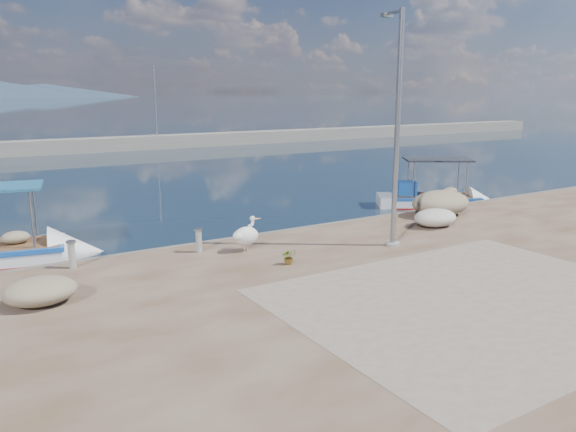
# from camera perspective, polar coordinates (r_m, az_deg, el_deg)

# --- Properties ---
(ground) EXTENTS (1400.00, 1400.00, 0.00)m
(ground) POSITION_cam_1_polar(r_m,az_deg,el_deg) (15.20, 7.60, -7.44)
(ground) COLOR #162635
(ground) RESTS_ON ground
(quay_patch) EXTENTS (9.00, 7.00, 0.01)m
(quay_patch) POSITION_cam_1_polar(r_m,az_deg,el_deg) (13.72, 18.98, -8.03)
(quay_patch) COLOR gray
(quay_patch) RESTS_ON quay
(breakwater) EXTENTS (120.00, 2.20, 7.50)m
(breakwater) POSITION_cam_1_polar(r_m,az_deg,el_deg) (52.02, -21.57, 6.61)
(breakwater) COLOR gray
(breakwater) RESTS_ON ground
(boat_right) EXTENTS (5.44, 4.38, 2.57)m
(boat_right) POSITION_cam_1_polar(r_m,az_deg,el_deg) (26.69, 14.61, 1.39)
(boat_right) COLOR white
(boat_right) RESTS_ON ground
(pelican) EXTENTS (1.09, 0.69, 1.03)m
(pelican) POSITION_cam_1_polar(r_m,az_deg,el_deg) (16.73, -4.26, -1.97)
(pelican) COLOR tan
(pelican) RESTS_ON quay
(lamp_post) EXTENTS (0.44, 0.96, 7.00)m
(lamp_post) POSITION_cam_1_polar(r_m,az_deg,el_deg) (17.18, 10.95, 7.74)
(lamp_post) COLOR gray
(lamp_post) RESTS_ON quay
(bollard_near) EXTENTS (0.24, 0.24, 0.73)m
(bollard_near) POSITION_cam_1_polar(r_m,az_deg,el_deg) (16.80, -9.06, -2.35)
(bollard_near) COLOR gray
(bollard_near) RESTS_ON quay
(bollard_far) EXTENTS (0.25, 0.25, 0.76)m
(bollard_far) POSITION_cam_1_polar(r_m,az_deg,el_deg) (16.19, -21.12, -3.55)
(bollard_far) COLOR gray
(bollard_far) RESTS_ON quay
(potted_plant) EXTENTS (0.50, 0.47, 0.44)m
(potted_plant) POSITION_cam_1_polar(r_m,az_deg,el_deg) (15.49, 0.11, -4.14)
(potted_plant) COLOR #33722D
(potted_plant) RESTS_ON quay
(net_pile_b) EXTENTS (1.59, 1.24, 0.62)m
(net_pile_b) POSITION_cam_1_polar(r_m,az_deg,el_deg) (13.79, -23.88, -6.99)
(net_pile_b) COLOR tan
(net_pile_b) RESTS_ON quay
(net_pile_c) EXTENTS (2.47, 1.76, 0.97)m
(net_pile_c) POSITION_cam_1_polar(r_m,az_deg,el_deg) (22.31, 15.24, 1.28)
(net_pile_c) COLOR tan
(net_pile_c) RESTS_ON quay
(net_pile_d) EXTENTS (1.66, 1.24, 0.62)m
(net_pile_d) POSITION_cam_1_polar(r_m,az_deg,el_deg) (20.48, 14.73, -0.17)
(net_pile_d) COLOR beige
(net_pile_d) RESTS_ON quay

